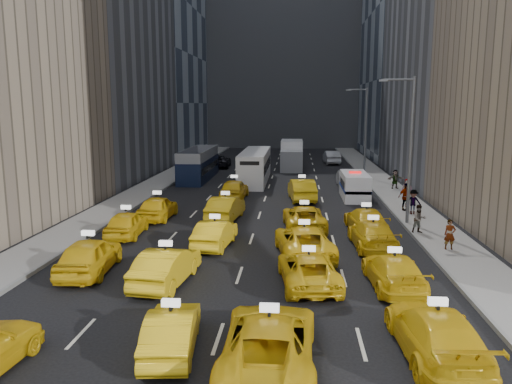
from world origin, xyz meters
The scene contains 41 objects.
ground centered at (0.00, 0.00, 0.00)m, with size 160.00×160.00×0.00m, color black.
sidewalk_west centered at (-10.50, 25.00, 0.07)m, with size 3.00×90.00×0.15m, color gray.
sidewalk_east centered at (10.50, 25.00, 0.07)m, with size 3.00×90.00×0.15m, color gray.
curb_west centered at (-9.05, 25.00, 0.09)m, with size 0.15×90.00×0.18m, color slate.
curb_east centered at (9.05, 25.00, 0.09)m, with size 0.15×90.00×0.18m, color slate.
building_west_far centered at (-20.50, 54.00, 21.00)m, with size 16.00×22.00×42.00m, color #2D3847.
building_backdrop centered at (0.00, 72.00, 20.00)m, with size 30.00×12.00×40.00m, color slate.
streetlight_near centered at (9.18, 12.00, 4.92)m, with size 2.15×0.22×9.00m.
streetlight_far centered at (9.18, 32.00, 4.92)m, with size 2.15×0.22×9.00m.
taxi_1 centered at (-1.25, -4.93, 0.66)m, with size 1.40×4.01×1.32m, color yellow.
taxi_2 centered at (1.71, -5.60, 0.77)m, with size 2.57×5.58×1.55m, color yellow.
taxi_3 centered at (6.55, -4.64, 0.75)m, with size 2.10×5.17×1.50m, color yellow.
taxi_4 centered at (-6.60, 1.74, 0.80)m, with size 1.90×4.71×1.61m, color yellow.
taxi_5 centered at (-2.89, 0.70, 0.76)m, with size 1.61×4.61×1.52m, color yellow.
taxi_6 centered at (2.97, 1.03, 0.67)m, with size 2.22×4.82×1.34m, color yellow.
taxi_7 centered at (6.41, 1.00, 0.69)m, with size 1.93×4.74×1.38m, color yellow.
taxi_8 centered at (-7.07, 7.98, 0.73)m, with size 1.72×4.27×1.46m, color yellow.
taxi_9 centered at (-1.76, 6.28, 0.71)m, with size 1.50×4.29×1.41m, color yellow.
taxi_10 centered at (2.84, 5.03, 0.75)m, with size 2.49×5.39×1.50m, color yellow.
taxi_11 centered at (6.39, 6.61, 0.72)m, with size 2.00×4.93×1.43m, color yellow.
taxi_12 centered at (-6.49, 12.30, 0.77)m, with size 1.82×4.52×1.54m, color yellow.
taxi_13 centered at (-2.08, 12.49, 0.77)m, with size 1.63×4.67×1.54m, color yellow.
taxi_14 centered at (2.93, 10.48, 0.70)m, with size 2.34×5.07×1.41m, color yellow.
taxi_15 centered at (6.51, 10.09, 0.70)m, with size 1.96×4.83×1.40m, color yellow.
taxi_16 centered at (-2.41, 19.75, 0.79)m, with size 1.86×4.61×1.57m, color yellow.
taxi_17 centered at (2.89, 19.60, 0.84)m, with size 1.77×5.07×1.67m, color yellow.
nypd_van centered at (7.05, 20.64, 0.98)m, with size 2.35×5.21×2.18m.
double_decker centered at (-7.23, 29.98, 1.47)m, with size 2.79×10.35×2.98m.
city_bus centered at (-1.52, 28.88, 1.47)m, with size 2.81×11.55×2.96m.
box_truck centered at (1.92, 38.52, 1.61)m, with size 3.38×7.41×3.27m.
misc_car_0 centered at (6.99, 26.72, 0.73)m, with size 1.55×4.46×1.47m, color #9EA1A5.
misc_car_1 centered at (-6.58, 39.66, 0.70)m, with size 2.33×5.06×1.41m, color black.
misc_car_2 centered at (2.12, 44.82, 0.74)m, with size 2.07×5.10×1.48m, color slate.
misc_car_3 centered at (-2.98, 42.77, 0.72)m, with size 1.69×4.20×1.43m, color black.
misc_car_4 centered at (6.88, 44.34, 0.82)m, with size 1.73×4.97×1.64m, color #A9ACB1.
pedestrian_0 centered at (10.15, 6.27, 0.92)m, with size 0.56×0.37×1.54m, color gray.
pedestrian_1 centered at (9.41, 9.50, 0.96)m, with size 0.79×0.43×1.62m, color gray.
pedestrian_2 centered at (10.21, 14.50, 0.97)m, with size 1.06×0.44×1.65m, color gray.
pedestrian_3 centered at (9.93, 15.65, 1.10)m, with size 1.12×0.51×1.90m, color gray.
pedestrian_4 centered at (10.77, 19.09, 1.01)m, with size 0.84×0.46×1.71m, color gray.
pedestrian_5 centered at (11.01, 24.86, 0.97)m, with size 1.53×0.44×1.65m, color gray.
Camera 1 is at (2.39, -18.69, 7.34)m, focal length 35.00 mm.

